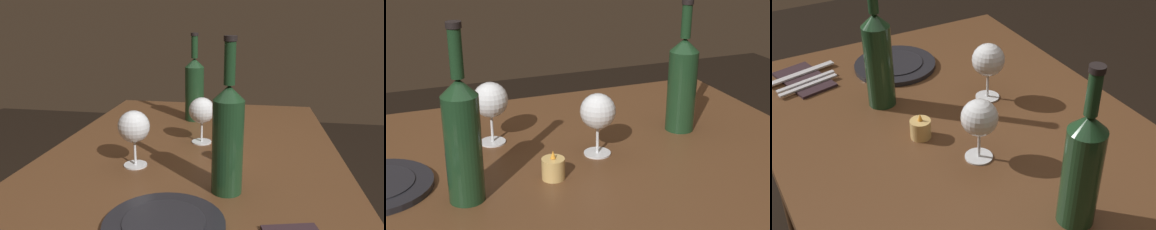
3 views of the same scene
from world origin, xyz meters
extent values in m
cube|color=#56351E|center=(0.00, 0.00, 0.72)|extent=(1.30, 0.90, 0.04)
cylinder|color=#412816|center=(0.58, -0.38, 0.35)|extent=(0.06, 0.06, 0.70)
cylinder|color=#412816|center=(0.58, 0.38, 0.35)|extent=(0.06, 0.06, 0.70)
cylinder|color=white|center=(0.14, -0.14, 0.74)|extent=(0.07, 0.07, 0.00)
cylinder|color=white|center=(0.14, -0.14, 0.78)|extent=(0.01, 0.01, 0.08)
sphere|color=white|center=(0.14, -0.14, 0.86)|extent=(0.09, 0.09, 0.09)
cylinder|color=#42070F|center=(0.14, -0.14, 0.86)|extent=(0.07, 0.07, 0.03)
cylinder|color=white|center=(-0.08, 0.02, 0.74)|extent=(0.07, 0.07, 0.00)
cylinder|color=white|center=(-0.08, 0.02, 0.78)|extent=(0.01, 0.01, 0.07)
sphere|color=white|center=(-0.08, 0.02, 0.85)|extent=(0.09, 0.09, 0.09)
cylinder|color=#42070F|center=(-0.08, 0.02, 0.85)|extent=(0.07, 0.07, 0.03)
cylinder|color=#19381E|center=(-0.35, -0.05, 0.85)|extent=(0.08, 0.08, 0.22)
cone|color=#19381E|center=(-0.35, -0.05, 0.97)|extent=(0.08, 0.08, 0.03)
cylinder|color=#19381E|center=(-0.35, -0.05, 1.03)|extent=(0.03, 0.03, 0.09)
cylinder|color=black|center=(-0.35, -0.05, 1.08)|extent=(0.03, 0.03, 0.01)
cylinder|color=#19381E|center=(0.25, 0.12, 0.85)|extent=(0.07, 0.07, 0.23)
cone|color=#19381E|center=(0.25, 0.12, 0.98)|extent=(0.07, 0.07, 0.03)
cylinder|color=#DBB266|center=(0.06, 0.10, 0.76)|extent=(0.05, 0.05, 0.05)
cylinder|color=white|center=(0.06, 0.10, 0.76)|extent=(0.04, 0.04, 0.03)
cone|color=#F99E2D|center=(0.06, 0.10, 0.80)|extent=(0.01, 0.01, 0.02)
cylinder|color=black|center=(0.43, 0.01, 0.75)|extent=(0.25, 0.25, 0.01)
cylinder|color=black|center=(0.43, 0.01, 0.76)|extent=(0.17, 0.17, 0.00)
cube|color=#2D1E23|center=(0.48, 0.28, 0.74)|extent=(0.21, 0.15, 0.01)
cube|color=silver|center=(0.45, 0.28, 0.75)|extent=(0.06, 0.18, 0.00)
cube|color=silver|center=(0.43, 0.28, 0.75)|extent=(0.06, 0.18, 0.00)
cube|color=silver|center=(0.51, 0.28, 0.75)|extent=(0.07, 0.21, 0.00)
camera|label=1|loc=(1.04, 0.17, 1.15)|focal=33.32mm
camera|label=2|loc=(0.39, 1.12, 1.30)|focal=50.53mm
camera|label=3|loc=(-0.93, 0.53, 1.50)|focal=49.80mm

